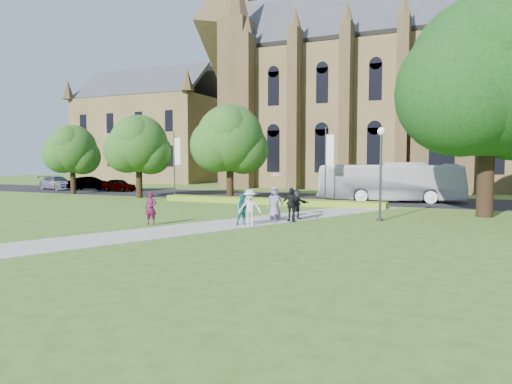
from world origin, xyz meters
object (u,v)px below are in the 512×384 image
at_px(large_tree, 489,76).
at_px(tour_coach, 389,182).
at_px(car_1, 90,183).
at_px(pedestrian_0, 151,208).
at_px(car_0, 119,185).
at_px(car_2, 57,183).
at_px(streetlamp, 381,162).

distance_m(large_tree, tour_coach, 12.31).
height_order(car_1, pedestrian_0, pedestrian_0).
bearing_deg(large_tree, tour_coach, 129.92).
height_order(car_0, car_2, car_2).
xyz_separation_m(large_tree, tour_coach, (-6.62, 7.91, -6.73)).
height_order(streetlamp, tour_coach, streetlamp).
xyz_separation_m(streetlamp, pedestrian_0, (-10.77, -6.54, -2.40)).
height_order(streetlamp, car_1, streetlamp).
height_order(car_2, pedestrian_0, pedestrian_0).
height_order(large_tree, car_2, large_tree).
xyz_separation_m(tour_coach, pedestrian_0, (-9.66, -18.95, -0.74)).
bearing_deg(car_1, streetlamp, -131.16).
bearing_deg(car_0, car_2, 100.34).
bearing_deg(large_tree, car_0, 165.69).
xyz_separation_m(car_0, pedestrian_0, (19.22, -20.10, 0.19)).
xyz_separation_m(tour_coach, car_2, (-37.45, 0.56, -0.84)).
distance_m(car_2, pedestrian_0, 33.96).
bearing_deg(large_tree, car_1, 167.10).
bearing_deg(car_0, car_1, 96.16).
relative_size(car_2, pedestrian_0, 3.11).
bearing_deg(car_2, streetlamp, -94.93).
bearing_deg(tour_coach, car_1, 76.88).
distance_m(large_tree, car_0, 37.42).
distance_m(streetlamp, car_0, 33.02).
bearing_deg(car_0, tour_coach, -85.85).
bearing_deg(pedestrian_0, streetlamp, 14.99).
relative_size(tour_coach, car_0, 2.88).
distance_m(car_0, car_1, 4.13).
distance_m(large_tree, car_1, 41.35).
bearing_deg(streetlamp, car_0, 155.68).
bearing_deg(large_tree, car_2, 169.12).
bearing_deg(car_1, car_0, -109.72).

